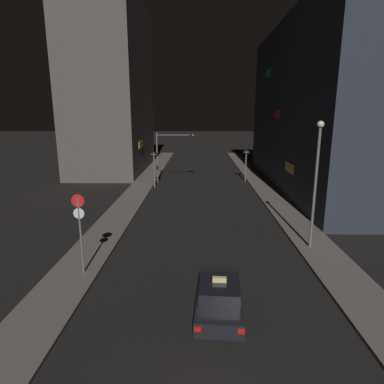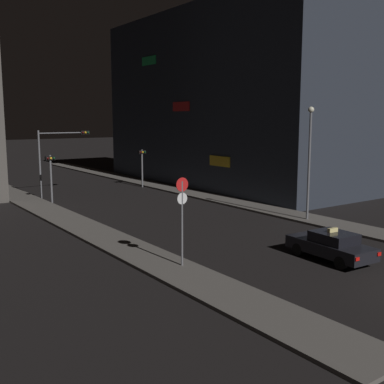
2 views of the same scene
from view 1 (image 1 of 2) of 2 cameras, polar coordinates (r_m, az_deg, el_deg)
sidewalk_left at (r=37.53m, az=-8.67°, el=1.06°), size 2.55×63.80×0.15m
sidewalk_right at (r=37.70m, az=12.16°, el=0.96°), size 2.55×63.80×0.15m
building_facade_left at (r=48.82m, az=-13.75°, el=16.85°), size 8.84×18.64×22.49m
building_facade_right at (r=39.08m, az=23.15°, el=13.38°), size 11.53×30.15×17.39m
taxi at (r=14.15m, az=4.72°, el=-17.57°), size 2.06×4.55×1.62m
traffic_light_overhead at (r=38.64m, az=-3.60°, el=7.74°), size 4.65×0.42×5.86m
traffic_light_left_kerb at (r=36.31m, az=-6.58°, el=5.09°), size 0.80×0.42×3.93m
traffic_light_right_kerb at (r=40.07m, az=9.35°, el=5.63°), size 0.80×0.41×3.78m
sign_pole_left at (r=17.14m, az=-18.85°, el=-5.55°), size 0.64×0.10×4.09m
street_lamp_near_block at (r=20.26m, az=20.73°, el=2.98°), size 0.40×0.40×7.48m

